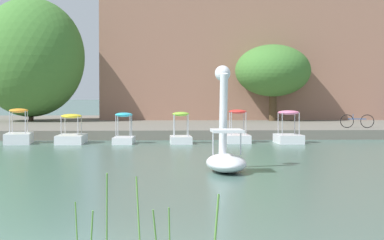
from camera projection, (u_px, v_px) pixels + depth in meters
shore_bank_far at (142, 125)px, 46.46m from camera, size 148.49×24.19×0.48m
swan_boat at (226, 151)px, 20.71m from camera, size 1.20×2.71×3.19m
pedal_boat_pink at (288, 133)px, 32.46m from camera, size 1.18×1.94×1.53m
pedal_boat_red at (238, 133)px, 32.88m from camera, size 1.16×2.03×1.56m
pedal_boat_lime at (181, 134)px, 32.31m from camera, size 1.01×1.75×1.46m
pedal_boat_cyan at (124, 134)px, 32.19m from camera, size 1.01×1.85×1.44m
pedal_boat_yellow at (71, 135)px, 32.36m from camera, size 1.28×2.35×1.37m
pedal_boat_orange at (19, 134)px, 32.34m from camera, size 1.37×2.39×1.62m
tree_willow_near_path at (31, 57)px, 46.12m from camera, size 9.04×8.79×8.18m
tree_broadleaf_left at (273, 71)px, 46.67m from camera, size 6.70×6.70×5.13m
bicycle_parked at (357, 121)px, 37.06m from camera, size 1.76×0.33×0.73m
apartment_block at (265, 25)px, 51.89m from camera, size 23.96×8.98×13.82m
reed_clump_foreground at (145, 235)px, 8.79m from camera, size 1.80×0.78×1.30m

